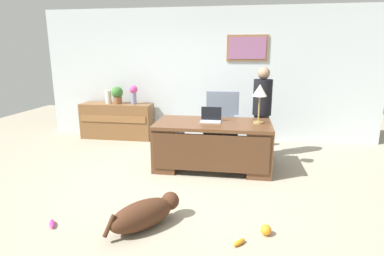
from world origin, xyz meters
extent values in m
plane|color=#9E937F|center=(0.00, 0.00, 0.00)|extent=(12.00, 12.00, 0.00)
cube|color=silver|center=(0.00, 2.60, 1.35)|extent=(7.00, 0.12, 2.70)
cube|color=olive|center=(0.82, 2.52, 1.89)|extent=(0.82, 0.03, 0.51)
cube|color=#925982|center=(0.82, 2.50, 1.89)|extent=(0.74, 0.01, 0.43)
cube|color=brown|center=(0.32, 0.75, 0.72)|extent=(1.79, 0.94, 0.05)
cube|color=brown|center=(-0.40, 0.75, 0.35)|extent=(0.36, 0.88, 0.69)
cube|color=brown|center=(1.03, 0.75, 0.35)|extent=(0.36, 0.88, 0.69)
cube|color=#4E2F1C|center=(0.32, 0.31, 0.38)|extent=(1.69, 0.04, 0.55)
cube|color=brown|center=(-1.89, 2.25, 0.37)|extent=(1.52, 0.48, 0.75)
cube|color=brown|center=(-1.89, 2.00, 0.46)|extent=(1.42, 0.02, 0.14)
cube|color=slate|center=(0.40, 1.54, 0.37)|extent=(0.60, 0.58, 0.18)
cylinder|color=black|center=(0.40, 1.54, 0.14)|extent=(0.10, 0.10, 0.28)
cylinder|color=black|center=(0.40, 1.54, 0.03)|extent=(0.52, 0.52, 0.05)
cube|color=slate|center=(0.40, 1.78, 0.78)|extent=(0.60, 0.12, 0.65)
cube|color=slate|center=(0.14, 1.54, 0.57)|extent=(0.08, 0.50, 0.22)
cube|color=slate|center=(0.66, 1.54, 0.57)|extent=(0.08, 0.50, 0.22)
cylinder|color=#262323|center=(1.10, 1.46, 0.38)|extent=(0.26, 0.26, 0.75)
cylinder|color=black|center=(1.10, 1.46, 1.06)|extent=(0.32, 0.32, 0.61)
sphere|color=#94765C|center=(1.10, 1.46, 1.47)|extent=(0.21, 0.21, 0.21)
ellipsoid|color=#472819|center=(-0.25, -1.15, 0.15)|extent=(0.71, 0.76, 0.30)
sphere|color=#472819|center=(-0.01, -0.87, 0.19)|extent=(0.20, 0.20, 0.20)
cylinder|color=#472819|center=(-0.49, -1.43, 0.17)|extent=(0.13, 0.14, 0.21)
cube|color=#B2B5BA|center=(0.27, 0.76, 0.75)|extent=(0.32, 0.22, 0.01)
cube|color=black|center=(0.27, 0.87, 0.86)|extent=(0.32, 0.01, 0.21)
cylinder|color=#9E8447|center=(1.01, 0.81, 0.75)|extent=(0.16, 0.16, 0.02)
cylinder|color=#9E8447|center=(1.01, 0.81, 0.96)|extent=(0.02, 0.02, 0.39)
cone|color=silver|center=(1.01, 0.81, 1.25)|extent=(0.22, 0.22, 0.18)
cylinder|color=#8287B1|center=(-1.50, 2.25, 0.87)|extent=(0.12, 0.12, 0.24)
sphere|color=#D64891|center=(-1.50, 2.25, 1.06)|extent=(0.17, 0.17, 0.17)
cylinder|color=silver|center=(-2.06, 2.25, 0.89)|extent=(0.12, 0.12, 0.28)
cylinder|color=brown|center=(-1.85, 2.25, 0.82)|extent=(0.18, 0.18, 0.14)
sphere|color=#3C7533|center=(-1.85, 2.25, 0.99)|extent=(0.24, 0.24, 0.24)
sphere|color=orange|center=(1.03, -1.08, 0.05)|extent=(0.11, 0.11, 0.11)
ellipsoid|color=#D8338C|center=(-1.21, -1.26, 0.03)|extent=(0.14, 0.17, 0.05)
ellipsoid|color=orange|center=(0.76, -1.29, 0.03)|extent=(0.14, 0.15, 0.05)
camera|label=1|loc=(0.72, -3.96, 1.79)|focal=29.04mm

